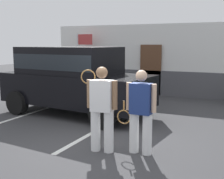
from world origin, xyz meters
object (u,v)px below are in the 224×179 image
object	(u,v)px
parked_suv	(73,77)
tennis_player_man	(102,108)
tennis_player_woman	(141,111)
flag_pole	(81,51)

from	to	relation	value
parked_suv	tennis_player_man	world-z (taller)	parked_suv
tennis_player_woman	flag_pole	distance (m)	7.99
tennis_player_woman	flag_pole	xyz separation A→B (m)	(-4.99, 6.17, 0.97)
tennis_player_man	flag_pole	xyz separation A→B (m)	(-4.26, 6.39, 0.93)
parked_suv	flag_pole	world-z (taller)	flag_pole
tennis_player_woman	parked_suv	bearing A→B (deg)	-36.60
parked_suv	tennis_player_man	size ratio (longest dim) A/B	2.79
tennis_player_man	tennis_player_woman	size ratio (longest dim) A/B	1.03
parked_suv	tennis_player_woman	size ratio (longest dim) A/B	2.88
tennis_player_man	flag_pole	bearing A→B (deg)	-62.64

